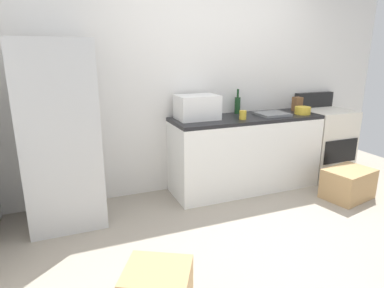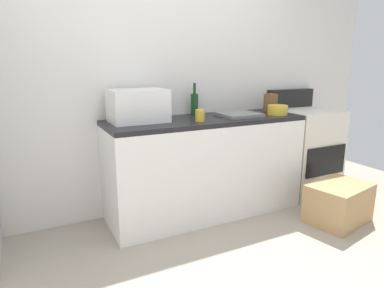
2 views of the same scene
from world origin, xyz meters
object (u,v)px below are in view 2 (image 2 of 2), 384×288
stove_oven (303,150)px  coffee_mug (200,115)px  cardboard_box_small (338,203)px  wine_bottle (194,103)px  microwave (138,106)px  knife_block (270,103)px  mixing_bowl (278,110)px

stove_oven → coffee_mug: stove_oven is taller
coffee_mug → cardboard_box_small: 1.46m
wine_bottle → coffee_mug: wine_bottle is taller
cardboard_box_small → microwave: bearing=153.1°
wine_bottle → knife_block: bearing=-9.6°
mixing_bowl → coffee_mug: bearing=-179.1°
coffee_mug → knife_block: knife_block is taller
microwave → cardboard_box_small: 1.95m
coffee_mug → cardboard_box_small: size_ratio=0.19×
cardboard_box_small → coffee_mug: bearing=151.9°
knife_block → coffee_mug: bearing=-166.9°
microwave → wine_bottle: bearing=13.2°
stove_oven → microwave: size_ratio=2.39×
microwave → knife_block: (1.40, 0.00, -0.05)m
coffee_mug → wine_bottle: bearing=70.1°
microwave → coffee_mug: 0.52m
wine_bottle → mixing_bowl: size_ratio=1.58×
knife_block → stove_oven: bearing=-10.4°
coffee_mug → mixing_bowl: (0.85, 0.01, -0.00)m
stove_oven → cardboard_box_small: (-0.26, -0.72, -0.29)m
microwave → mixing_bowl: (1.32, -0.20, -0.09)m
coffee_mug → mixing_bowl: bearing=0.9°
microwave → knife_block: bearing=0.2°
wine_bottle → mixing_bowl: wine_bottle is taller
mixing_bowl → knife_block: bearing=68.9°
stove_oven → wine_bottle: (-1.22, 0.21, 0.54)m
knife_block → cardboard_box_small: knife_block is taller
knife_block → microwave: bearing=-179.8°
mixing_bowl → microwave: bearing=171.5°
wine_bottle → mixing_bowl: 0.80m
wine_bottle → coffee_mug: (-0.13, -0.35, -0.06)m
mixing_bowl → cardboard_box_small: size_ratio=0.35×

